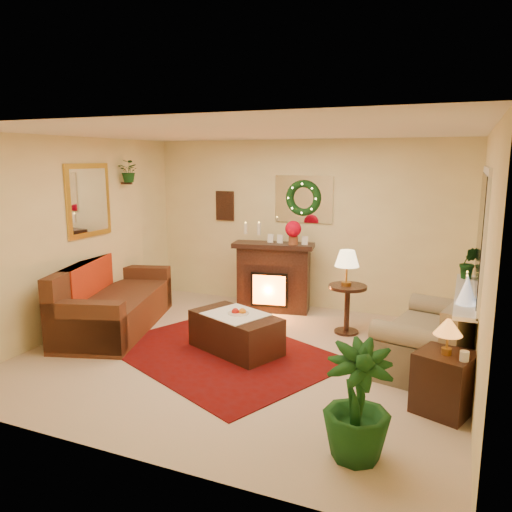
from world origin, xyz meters
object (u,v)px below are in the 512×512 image
at_px(loveseat, 432,331).
at_px(end_table_square, 444,384).
at_px(fireplace, 274,276).
at_px(sofa, 116,298).
at_px(coffee_table, 236,334).
at_px(side_table_round, 347,310).

xyz_separation_m(loveseat, end_table_square, (0.19, -1.04, -0.15)).
xyz_separation_m(fireplace, end_table_square, (2.58, -2.32, -0.28)).
height_order(sofa, coffee_table, sofa).
bearing_deg(fireplace, loveseat, -38.27).
bearing_deg(sofa, coffee_table, -20.72).
height_order(loveseat, coffee_table, loveseat).
distance_m(sofa, fireplace, 2.35).
bearing_deg(side_table_round, coffee_table, -133.22).
xyz_separation_m(end_table_square, coffee_table, (-2.41, 0.59, -0.06)).
bearing_deg(coffee_table, loveseat, 34.39).
height_order(end_table_square, coffee_table, end_table_square).
distance_m(loveseat, side_table_round, 1.34).
xyz_separation_m(sofa, loveseat, (4.10, 0.32, -0.01)).
relative_size(fireplace, loveseat, 0.71).
bearing_deg(side_table_round, sofa, -160.65).
bearing_deg(sofa, loveseat, -12.57).
xyz_separation_m(sofa, fireplace, (1.71, 1.61, 0.12)).
height_order(sofa, loveseat, sofa).
bearing_deg(loveseat, side_table_round, 159.52).
bearing_deg(end_table_square, fireplace, 137.97).
xyz_separation_m(sofa, side_table_round, (2.98, 1.05, -0.11)).
relative_size(sofa, loveseat, 1.44).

